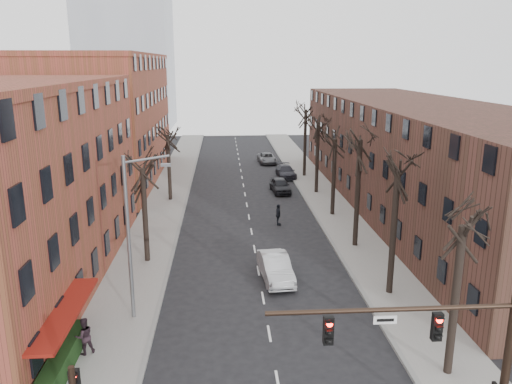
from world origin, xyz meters
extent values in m
cube|color=gray|center=(-8.00, 35.00, 0.07)|extent=(4.00, 90.00, 0.15)
cube|color=gray|center=(8.00, 35.00, 0.07)|extent=(4.00, 90.00, 0.15)
cube|color=brown|center=(-16.00, 44.00, 7.00)|extent=(12.00, 28.00, 14.00)
cube|color=#4B2A23|center=(16.00, 30.00, 5.00)|extent=(12.00, 50.00, 10.00)
cube|color=maroon|center=(-9.40, 6.00, 0.00)|extent=(1.20, 7.00, 0.15)
cube|color=#1C3813|center=(-9.50, 5.00, 0.65)|extent=(0.80, 6.00, 1.00)
cylinder|color=black|center=(7.00, -1.00, 3.60)|extent=(0.28, 0.28, 7.20)
cylinder|color=black|center=(3.00, -1.00, 6.00)|extent=(8.00, 0.16, 0.16)
cube|color=black|center=(4.50, -1.00, 5.35)|extent=(0.32, 0.22, 0.95)
cube|color=black|center=(1.00, -1.00, 5.35)|extent=(0.32, 0.22, 0.95)
cube|color=silver|center=(2.80, -1.00, 5.65)|extent=(0.75, 0.04, 0.28)
cube|color=black|center=(-7.00, -0.82, 3.70)|extent=(0.32, 0.22, 0.95)
cylinder|color=slate|center=(-7.20, 10.00, 4.50)|extent=(0.20, 0.20, 9.00)
cylinder|color=slate|center=(-6.10, 10.00, 8.80)|extent=(2.39, 0.12, 0.46)
cube|color=slate|center=(-5.10, 10.00, 8.50)|extent=(0.50, 0.22, 0.14)
imported|color=#ACAFB3|center=(1.00, 14.60, 0.81)|extent=(2.15, 5.03, 1.61)
imported|color=black|center=(3.80, 36.58, 0.77)|extent=(2.17, 4.63, 1.53)
imported|color=#212229|center=(5.30, 43.75, 0.71)|extent=(2.28, 5.01, 1.42)
imported|color=#5B5E63|center=(3.80, 52.72, 0.68)|extent=(2.60, 5.06, 1.36)
imported|color=black|center=(-8.87, 6.55, 1.06)|extent=(1.11, 1.04, 1.81)
imported|color=black|center=(2.38, 25.53, 0.92)|extent=(0.58, 1.12, 1.84)
camera|label=1|loc=(-2.19, -14.86, 13.49)|focal=35.00mm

